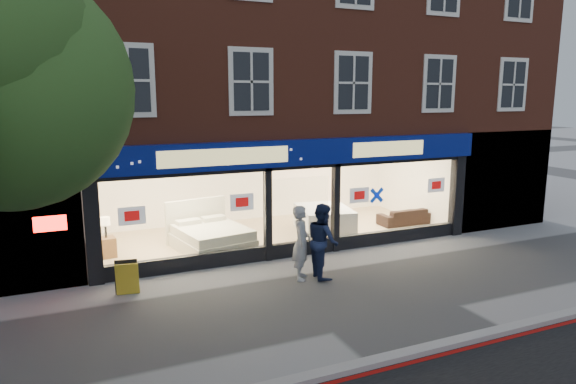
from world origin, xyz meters
TOP-DOWN VIEW (x-y plane):
  - ground at (0.00, 0.00)m, footprint 120.00×120.00m
  - kerb_line at (0.00, -3.10)m, footprint 60.00×0.10m
  - kerb_stone at (0.00, -2.90)m, footprint 60.00×0.25m
  - showroom_floor at (0.00, 5.25)m, footprint 11.00×4.50m
  - building at (-0.02, 6.93)m, footprint 19.00×8.26m
  - display_bed at (-2.29, 4.44)m, footprint 2.23×2.56m
  - bedside_table at (-5.10, 4.80)m, footprint 0.50×0.50m
  - mattress_stack at (1.60, 4.77)m, footprint 1.95×2.28m
  - sofa at (4.60, 4.52)m, footprint 1.87×0.76m
  - a_board at (-4.90, 2.03)m, footprint 0.56×0.41m
  - pedestrian_grey at (-0.84, 1.36)m, footprint 0.70×0.80m
  - pedestrian_blue at (-0.31, 1.25)m, footprint 0.81×0.99m

SIDE VIEW (x-z plane):
  - ground at x=0.00m, z-range 0.00..0.00m
  - kerb_line at x=0.00m, z-range 0.00..0.01m
  - showroom_floor at x=0.00m, z-range 0.00..0.10m
  - kerb_stone at x=0.00m, z-range 0.00..0.12m
  - sofa at x=4.60m, z-range 0.10..0.64m
  - bedside_table at x=-5.10m, z-range 0.10..0.65m
  - a_board at x=-4.90m, z-range 0.00..0.79m
  - display_bed at x=-2.29m, z-range -0.19..1.10m
  - mattress_stack at x=1.60m, z-range 0.10..0.89m
  - pedestrian_grey at x=-0.84m, z-range 0.00..1.84m
  - pedestrian_blue at x=-0.31m, z-range 0.00..1.87m
  - building at x=-0.02m, z-range 1.52..11.82m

